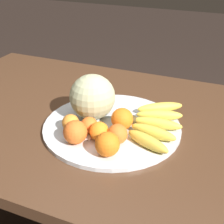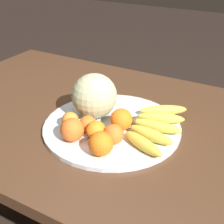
% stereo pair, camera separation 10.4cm
% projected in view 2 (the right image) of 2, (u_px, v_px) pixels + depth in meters
% --- Properties ---
extents(kitchen_table, '(1.64, 0.94, 0.78)m').
position_uv_depth(kitchen_table, '(113.00, 141.00, 1.18)').
color(kitchen_table, '#4C301E').
rests_on(kitchen_table, ground_plane).
extents(fruit_bowl, '(0.47, 0.47, 0.01)m').
position_uv_depth(fruit_bowl, '(112.00, 126.00, 1.07)').
color(fruit_bowl, silver).
rests_on(fruit_bowl, kitchen_table).
extents(melon, '(0.16, 0.16, 0.16)m').
position_uv_depth(melon, '(94.00, 96.00, 1.09)').
color(melon, '#B2B789').
rests_on(melon, fruit_bowl).
extents(banana_bunch, '(0.19, 0.34, 0.04)m').
position_uv_depth(banana_bunch, '(155.00, 126.00, 1.03)').
color(banana_bunch, '#473819').
rests_on(banana_bunch, fruit_bowl).
extents(orange_front_left, '(0.07, 0.07, 0.07)m').
position_uv_depth(orange_front_left, '(121.00, 119.00, 1.03)').
color(orange_front_left, orange).
rests_on(orange_front_left, fruit_bowl).
extents(orange_front_right, '(0.07, 0.07, 0.07)m').
position_uv_depth(orange_front_right, '(101.00, 144.00, 0.91)').
color(orange_front_right, orange).
rests_on(orange_front_right, fruit_bowl).
extents(orange_mid_center, '(0.08, 0.08, 0.08)m').
position_uv_depth(orange_mid_center, '(72.00, 130.00, 0.97)').
color(orange_mid_center, orange).
rests_on(orange_mid_center, fruit_bowl).
extents(orange_back_left, '(0.06, 0.06, 0.06)m').
position_uv_depth(orange_back_left, '(88.00, 124.00, 1.02)').
color(orange_back_left, orange).
rests_on(orange_back_left, fruit_bowl).
extents(orange_back_right, '(0.06, 0.06, 0.06)m').
position_uv_depth(orange_back_right, '(113.00, 134.00, 0.96)').
color(orange_back_right, orange).
rests_on(orange_back_right, fruit_bowl).
extents(orange_top_small, '(0.06, 0.06, 0.06)m').
position_uv_depth(orange_top_small, '(96.00, 130.00, 0.98)').
color(orange_top_small, orange).
rests_on(orange_top_small, fruit_bowl).
extents(orange_side_extra, '(0.06, 0.06, 0.06)m').
position_uv_depth(orange_side_extra, '(70.00, 120.00, 1.04)').
color(orange_side_extra, orange).
rests_on(orange_side_extra, fruit_bowl).
extents(produce_tag, '(0.09, 0.04, 0.00)m').
position_uv_depth(produce_tag, '(79.00, 133.00, 1.02)').
color(produce_tag, white).
rests_on(produce_tag, fruit_bowl).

